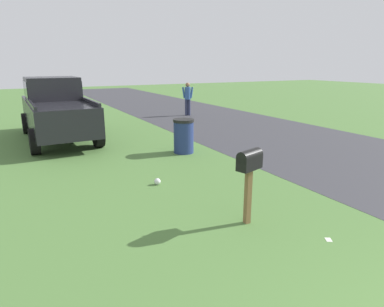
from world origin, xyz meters
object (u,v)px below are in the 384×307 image
Objects in this scene: mailbox at (249,166)px; trash_bin at (184,136)px; pickup_truck at (56,107)px; pedestrian at (188,97)px.

mailbox is 4.66m from trash_bin.
trash_bin is at bearing -142.67° from pickup_truck.
mailbox is at bearing 4.54° from pedestrian.
trash_bin is at bearing -31.33° from mailbox.
pickup_truck is at bearing -40.31° from pedestrian.
pedestrian is at bearing -28.38° from trash_bin.
mailbox is at bearing 166.15° from trash_bin.
mailbox reaches higher than trash_bin.
pedestrian is (10.95, -4.59, -0.04)m from mailbox.
trash_bin is 7.34m from pedestrian.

